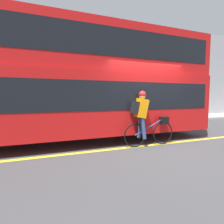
{
  "coord_description": "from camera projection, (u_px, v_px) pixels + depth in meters",
  "views": [
    {
      "loc": [
        -2.9,
        -4.4,
        1.45
      ],
      "look_at": [
        -1.02,
        0.65,
        1.0
      ],
      "focal_mm": 28.0,
      "sensor_mm": 36.0,
      "label": 1
    }
  ],
  "objects": [
    {
      "name": "street_sign_post",
      "position": [
        90.0,
        96.0,
        9.54
      ],
      "size": [
        0.36,
        0.09,
        2.54
      ],
      "color": "#59595B",
      "rests_on": "sidewalk_curb"
    },
    {
      "name": "bus",
      "position": [
        49.0,
        78.0,
        5.39
      ],
      "size": [
        10.58,
        2.43,
        3.63
      ],
      "color": "black",
      "rests_on": "ground_plane"
    },
    {
      "name": "ground_plane",
      "position": [
        152.0,
        146.0,
        5.23
      ],
      "size": [
        80.0,
        80.0,
        0.0
      ],
      "primitive_type": "plane",
      "color": "#424244"
    },
    {
      "name": "trash_bin",
      "position": [
        48.0,
        116.0,
        8.87
      ],
      "size": [
        0.55,
        0.55,
        0.81
      ],
      "color": "#194C23",
      "rests_on": "sidewalk_curb"
    },
    {
      "name": "sidewalk_curb",
      "position": [
        102.0,
        122.0,
        10.01
      ],
      "size": [
        60.0,
        2.31,
        0.13
      ],
      "color": "#A8A399",
      "rests_on": "ground_plane"
    },
    {
      "name": "road_center_line",
      "position": [
        150.0,
        145.0,
        5.31
      ],
      "size": [
        50.0,
        0.14,
        0.01
      ],
      "primitive_type": "cube",
      "color": "yellow",
      "rests_on": "ground_plane"
    },
    {
      "name": "cyclist_on_bike",
      "position": [
        145.0,
        117.0,
        5.12
      ],
      "size": [
        1.67,
        0.32,
        1.64
      ],
      "color": "black",
      "rests_on": "ground_plane"
    },
    {
      "name": "building_facade",
      "position": [
        95.0,
        69.0,
        10.96
      ],
      "size": [
        60.0,
        0.3,
        6.47
      ],
      "color": "#9E9EA3",
      "rests_on": "ground_plane"
    }
  ]
}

